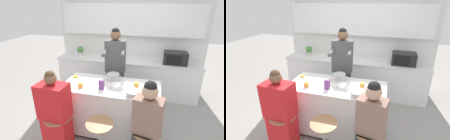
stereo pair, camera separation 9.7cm
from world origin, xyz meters
The scene contains 18 objects.
ground_plane centered at (0.00, 0.00, 0.00)m, with size 16.00×16.00×0.00m, color gray.
wall_back centered at (0.00, 1.91, 1.54)m, with size 3.78×0.22×2.70m.
back_counter centered at (0.00, 1.57, 0.45)m, with size 3.50×0.70×0.89m.
kitchen_island centered at (0.00, 0.00, 0.47)m, with size 1.64×0.76×0.93m.
bar_stool_leftmost centered at (-0.66, -0.67, 0.37)m, with size 0.40×0.40×0.64m.
bar_stool_center centered at (0.00, -0.65, 0.37)m, with size 0.40×0.40×0.64m.
person_cooking centered at (-0.08, 0.65, 0.90)m, with size 0.47×0.61×1.79m.
person_wrapped_blanket centered at (-0.69, -0.66, 0.65)m, with size 0.46×0.31×1.39m.
person_seated_near centered at (0.66, -0.66, 0.65)m, with size 0.40×0.32×1.39m.
cooking_pot centered at (-0.01, 0.20, 1.00)m, with size 0.31×0.22×0.13m.
fruit_bowl centered at (0.40, -0.24, 0.97)m, with size 0.23×0.23×0.08m.
mixing_bowl_steel centered at (0.12, -0.05, 0.96)m, with size 0.21×0.21×0.06m.
coffee_cup_near centered at (-0.47, -0.19, 0.97)m, with size 0.11×0.08×0.08m.
coffee_cup_far centered at (0.43, 0.01, 0.98)m, with size 0.11×0.08×0.10m.
banana_bunch centered at (-0.72, 0.15, 0.95)m, with size 0.13×0.10×0.04m.
juice_carton centered at (-0.12, -0.16, 1.01)m, with size 0.08×0.08×0.17m.
microwave centered at (1.14, 1.52, 1.03)m, with size 0.52×0.36×0.28m.
potted_plant centered at (-1.24, 1.57, 1.02)m, with size 0.17×0.17×0.25m.
Camera 2 is at (0.76, -2.53, 2.28)m, focal length 28.00 mm.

